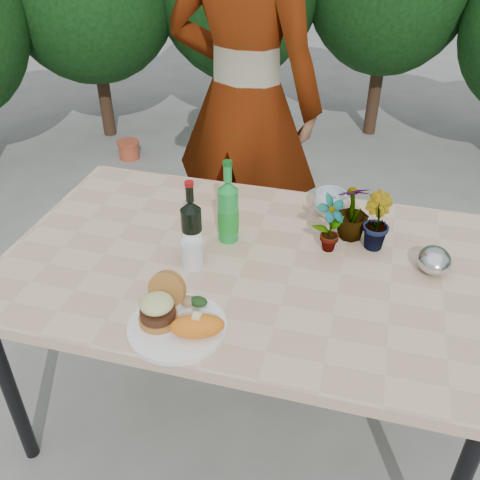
% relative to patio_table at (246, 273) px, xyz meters
% --- Properties ---
extents(ground, '(80.00, 80.00, 0.00)m').
position_rel_patio_table_xyz_m(ground, '(0.00, 0.00, -0.69)').
color(ground, slate).
rests_on(ground, ground).
extents(patio_table, '(1.60, 1.00, 0.75)m').
position_rel_patio_table_xyz_m(patio_table, '(0.00, 0.00, 0.00)').
color(patio_table, '#D3AF8C').
rests_on(patio_table, ground).
extents(shrub_hedge, '(6.94, 5.02, 2.29)m').
position_rel_patio_table_xyz_m(shrub_hedge, '(0.00, 1.56, 0.46)').
color(shrub_hedge, '#382316').
rests_on(shrub_hedge, ground).
extents(dinner_plate, '(0.28, 0.28, 0.01)m').
position_rel_patio_table_xyz_m(dinner_plate, '(-0.10, -0.37, 0.06)').
color(dinner_plate, white).
rests_on(dinner_plate, patio_table).
extents(burger_stack, '(0.11, 0.16, 0.11)m').
position_rel_patio_table_xyz_m(burger_stack, '(-0.16, -0.35, 0.12)').
color(burger_stack, '#B7722D').
rests_on(burger_stack, dinner_plate).
extents(sweet_potato, '(0.17, 0.12, 0.06)m').
position_rel_patio_table_xyz_m(sweet_potato, '(-0.04, -0.39, 0.10)').
color(sweet_potato, orange).
rests_on(sweet_potato, dinner_plate).
extents(grilled_veg, '(0.08, 0.05, 0.03)m').
position_rel_patio_table_xyz_m(grilled_veg, '(-0.09, -0.28, 0.09)').
color(grilled_veg, olive).
rests_on(grilled_veg, dinner_plate).
extents(wine_bottle, '(0.07, 0.07, 0.29)m').
position_rel_patio_table_xyz_m(wine_bottle, '(-0.17, -0.04, 0.16)').
color(wine_bottle, black).
rests_on(wine_bottle, patio_table).
extents(sparkling_water, '(0.07, 0.07, 0.30)m').
position_rel_patio_table_xyz_m(sparkling_water, '(-0.09, 0.10, 0.17)').
color(sparkling_water, '#1A9134').
rests_on(sparkling_water, patio_table).
extents(plastic_cup, '(0.07, 0.07, 0.09)m').
position_rel_patio_table_xyz_m(plastic_cup, '(-0.16, -0.08, 0.10)').
color(plastic_cup, silver).
rests_on(plastic_cup, patio_table).
extents(seedling_left, '(0.13, 0.13, 0.21)m').
position_rel_patio_table_xyz_m(seedling_left, '(0.25, 0.12, 0.16)').
color(seedling_left, '#275B1F').
rests_on(seedling_left, patio_table).
extents(seedling_mid, '(0.13, 0.14, 0.20)m').
position_rel_patio_table_xyz_m(seedling_mid, '(0.40, 0.19, 0.16)').
color(seedling_mid, '#1F551D').
rests_on(seedling_mid, patio_table).
extents(seedling_right, '(0.15, 0.15, 0.21)m').
position_rel_patio_table_xyz_m(seedling_right, '(0.32, 0.23, 0.16)').
color(seedling_right, '#255C1F').
rests_on(seedling_right, patio_table).
extents(blue_bowl, '(0.15, 0.15, 0.10)m').
position_rel_patio_table_xyz_m(blue_bowl, '(0.23, 0.35, 0.11)').
color(blue_bowl, silver).
rests_on(blue_bowl, patio_table).
extents(foil_packet_right, '(0.11, 0.13, 0.08)m').
position_rel_patio_table_xyz_m(foil_packet_right, '(0.59, 0.10, 0.10)').
color(foil_packet_right, '#BBBCC2').
rests_on(foil_packet_right, patio_table).
extents(person, '(0.77, 0.57, 1.95)m').
position_rel_patio_table_xyz_m(person, '(-0.22, 0.82, 0.28)').
color(person, '#8C5846').
rests_on(person, ground).
extents(terracotta_pot, '(0.17, 0.17, 0.14)m').
position_rel_patio_table_xyz_m(terracotta_pot, '(-1.44, 2.01, -0.62)').
color(terracotta_pot, '#B2482E').
rests_on(terracotta_pot, ground).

